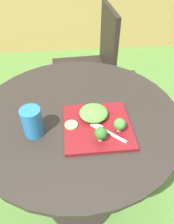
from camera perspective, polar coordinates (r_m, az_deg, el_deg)
name	(u,v)px	position (r m, az deg, el deg)	size (l,w,h in m)	color
ground_plane	(81,195)	(1.50, -1.67, -21.02)	(12.00, 12.00, 0.00)	#4C7533
patio_table	(79,152)	(1.12, -2.13, -10.38)	(0.86, 0.86, 0.72)	#28231E
patio_chair	(93,60)	(1.70, 1.62, 13.46)	(0.46, 0.46, 0.90)	black
salad_plate	(97,126)	(0.84, 2.77, -3.77)	(0.26, 0.26, 0.01)	maroon
drinking_glass	(33,123)	(0.82, -14.12, -2.85)	(0.07, 0.07, 0.11)	#236BA8
fork	(105,131)	(0.82, 4.76, -4.88)	(0.12, 0.12, 0.00)	silver
lettuce_mound	(94,113)	(0.86, 1.76, -0.23)	(0.11, 0.11, 0.04)	#519338
broccoli_floret_0	(120,124)	(0.80, 8.61, -3.20)	(0.04, 0.04, 0.06)	#99B770
broccoli_floret_1	(101,134)	(0.76, 3.64, -5.66)	(0.04, 0.04, 0.06)	#99B770
cucumber_slice_0	(71,125)	(0.84, -4.18, -3.42)	(0.05, 0.05, 0.01)	#8EB766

